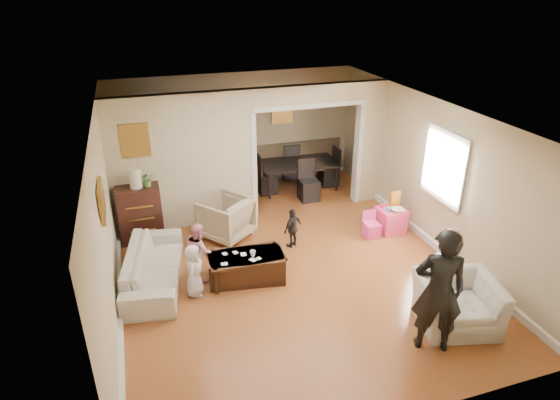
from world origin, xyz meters
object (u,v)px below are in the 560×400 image
object	(u,v)px
adult_person	(439,291)
child_kneel_b	(199,251)
armchair_back	(226,218)
child_kneel_a	(194,271)
dining_table	(299,176)
coffee_table	(246,267)
child_toddler	(293,228)
dresser	(140,214)
armchair_front	(457,302)
cyan_cup	(388,209)
play_table	(390,220)
coffee_cup	(253,253)
sofa	(154,266)
table_lamp	(135,178)

from	to	relation	value
adult_person	child_kneel_b	bearing A→B (deg)	-19.71
armchair_back	child_kneel_a	world-z (taller)	child_kneel_a
dining_table	child_kneel_b	world-z (taller)	child_kneel_b
child_kneel_a	coffee_table	bearing A→B (deg)	-61.06
armchair_back	child_toddler	bearing A→B (deg)	107.70
child_kneel_b	adult_person	bearing A→B (deg)	-145.00
armchair_back	dresser	size ratio (longest dim) A/B	0.81
armchair_front	cyan_cup	world-z (taller)	armchair_front
play_table	coffee_cup	bearing A→B (deg)	-165.25
adult_person	child_kneel_b	distance (m)	3.68
play_table	adult_person	distance (m)	3.22
adult_person	child_kneel_a	size ratio (longest dim) A/B	2.07
coffee_table	adult_person	xyz separation A→B (m)	(1.94, -2.24, 0.66)
sofa	table_lamp	size ratio (longest dim) A/B	5.62
child_toddler	armchair_back	bearing A→B (deg)	-65.22
armchair_back	child_kneel_b	xyz separation A→B (m)	(-0.69, -1.17, 0.10)
armchair_front	child_toddler	world-z (taller)	child_toddler
dresser	coffee_table	bearing A→B (deg)	-50.49
table_lamp	play_table	size ratio (longest dim) A/B	0.75
sofa	dresser	distance (m)	1.50
cyan_cup	child_kneel_b	world-z (taller)	child_kneel_b
table_lamp	child_toddler	bearing A→B (deg)	-23.10
cyan_cup	dining_table	xyz separation A→B (m)	(-0.89, 2.50, -0.19)
dresser	play_table	xyz separation A→B (m)	(4.55, -1.13, -0.30)
sofa	dresser	size ratio (longest dim) A/B	1.92
dresser	child_kneel_a	bearing A→B (deg)	-71.36
sofa	coffee_table	bearing A→B (deg)	-94.58
child_kneel_a	armchair_front	bearing A→B (deg)	-99.01
dining_table	adult_person	size ratio (longest dim) A/B	1.00
child_kneel_a	child_toddler	xyz separation A→B (m)	(1.90, 0.90, -0.05)
table_lamp	play_table	bearing A→B (deg)	-13.89
armchair_front	child_kneel_b	size ratio (longest dim) A/B	1.10
armchair_front	play_table	world-z (taller)	armchair_front
armchair_back	dresser	distance (m)	1.56
armchair_front	armchair_back	bearing A→B (deg)	140.64
dresser	adult_person	world-z (taller)	adult_person
table_lamp	armchair_back	bearing A→B (deg)	-14.01
coffee_cup	child_kneel_b	world-z (taller)	child_kneel_b
table_lamp	armchair_front	bearing A→B (deg)	-43.08
child_kneel_a	child_kneel_b	distance (m)	0.48
cyan_cup	adult_person	distance (m)	3.10
sofa	cyan_cup	xyz separation A→B (m)	(4.35, 0.30, 0.21)
armchair_back	armchair_front	world-z (taller)	armchair_back
sofa	play_table	bearing A→B (deg)	-75.49
table_lamp	child_kneel_b	bearing A→B (deg)	-61.98
armchair_front	table_lamp	size ratio (longest dim) A/B	2.97
armchair_back	table_lamp	bearing A→B (deg)	-52.16
armchair_back	child_toddler	world-z (taller)	armchair_back
dining_table	table_lamp	bearing A→B (deg)	-157.75
child_kneel_b	cyan_cup	bearing A→B (deg)	-95.23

